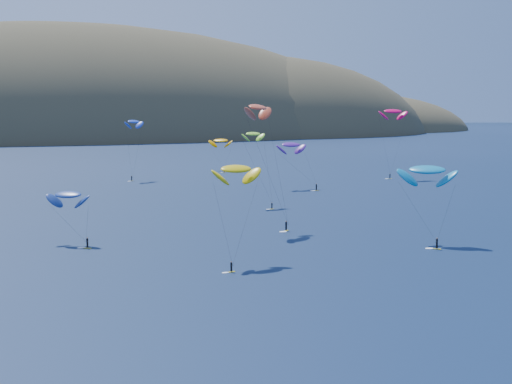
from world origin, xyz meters
The scene contains 10 objects.
island centered at (39.40, 562.36, -10.74)m, with size 730.00×300.00×210.00m.
kitesurfer_2 centered at (-14.69, 60.93, 15.66)m, with size 9.43×11.71×18.16m.
kitesurfer_3 centered at (12.45, 123.22, 18.69)m, with size 7.05×12.75×20.60m.
kitesurfer_4 centered at (-4.06, 197.12, 20.35)m, with size 8.97×9.99×22.70m.
kitesurfer_5 centered at (25.45, 63.28, 13.96)m, with size 11.52×13.81×17.00m.
kitesurfer_6 centered at (36.78, 153.11, 13.76)m, with size 10.51×12.51×16.55m.
kitesurfer_8 centered at (84.07, 169.23, 23.94)m, with size 10.98×7.26×26.86m.
kitesurfer_9 centered at (0.81, 90.28, 25.87)m, with size 9.78×12.52×28.48m.
kitesurfer_10 centered at (-39.71, 86.88, 9.32)m, with size 9.16×11.85×11.70m.
kitesurfer_11 centered at (35.19, 218.44, 11.98)m, with size 10.06×14.81×14.60m.
Camera 1 is at (-55.37, -52.53, 26.72)m, focal length 50.00 mm.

